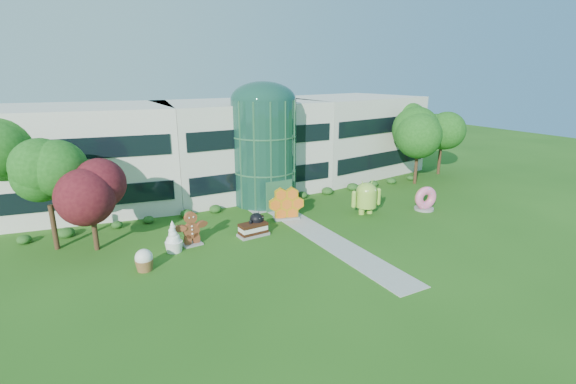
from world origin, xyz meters
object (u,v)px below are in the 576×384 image
donut (425,198)px  android_black (257,222)px  gingerbread (191,228)px  android_green (366,196)px

donut → android_black: bearing=-177.2°
android_black → gingerbread: bearing=152.9°
gingerbread → android_black: bearing=-7.5°
donut → gingerbread: bearing=-175.9°
donut → gingerbread: 21.20m
android_green → donut: bearing=-8.4°
android_green → donut: (5.42, -1.73, -0.56)m
donut → gingerbread: size_ratio=0.81×
android_green → android_black: 10.55m
donut → gingerbread: (-21.06, 2.38, 0.16)m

